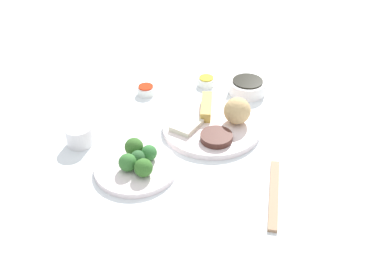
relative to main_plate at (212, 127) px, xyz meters
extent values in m
cube|color=white|center=(-0.01, 0.02, -0.02)|extent=(2.20, 2.20, 0.02)
cylinder|color=white|center=(0.00, 0.00, 0.00)|extent=(0.26, 0.26, 0.02)
sphere|color=tan|center=(-0.02, 0.07, 0.04)|extent=(0.07, 0.07, 0.07)
cube|color=gold|center=(-0.07, -0.02, 0.02)|extent=(0.12, 0.03, 0.03)
cube|color=beige|center=(0.02, -0.07, 0.02)|extent=(0.10, 0.09, 0.01)
cylinder|color=#48251E|center=(0.07, 0.02, 0.02)|extent=(0.08, 0.08, 0.02)
cylinder|color=white|center=(0.18, -0.17, 0.00)|extent=(0.20, 0.20, 0.01)
sphere|color=#327234|center=(0.16, -0.14, 0.03)|extent=(0.04, 0.04, 0.04)
sphere|color=#356F30|center=(0.20, -0.19, 0.03)|extent=(0.04, 0.04, 0.04)
sphere|color=#356426|center=(0.14, -0.18, 0.03)|extent=(0.05, 0.05, 0.05)
sphere|color=#2E5D30|center=(0.18, -0.17, 0.02)|extent=(0.04, 0.04, 0.04)
sphere|color=#346927|center=(0.21, -0.15, 0.03)|extent=(0.04, 0.04, 0.04)
cylinder|color=white|center=(-0.20, 0.10, 0.01)|extent=(0.11, 0.11, 0.04)
cylinder|color=black|center=(-0.20, 0.10, 0.03)|extent=(0.09, 0.09, 0.00)
cylinder|color=white|center=(-0.17, -0.21, 0.00)|extent=(0.05, 0.05, 0.02)
cylinder|color=red|center=(-0.17, -0.21, 0.02)|extent=(0.04, 0.04, 0.00)
cylinder|color=white|center=(-0.24, -0.03, 0.00)|extent=(0.05, 0.05, 0.02)
cylinder|color=gold|center=(-0.24, -0.03, 0.02)|extent=(0.04, 0.04, 0.00)
cylinder|color=silver|center=(0.09, -0.33, 0.02)|extent=(0.07, 0.07, 0.05)
cube|color=#9D7555|center=(0.24, 0.15, 0.00)|extent=(0.22, 0.04, 0.01)
camera|label=1|loc=(0.98, 0.04, 0.70)|focal=41.84mm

